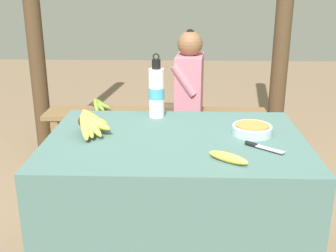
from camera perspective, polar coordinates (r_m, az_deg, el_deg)
market_counter at (r=2.12m, az=0.95°, el=-10.52°), size 1.21×0.85×0.70m
banana_bunch_ripe at (r=2.02m, az=-10.45°, el=0.53°), size 0.17×0.28×0.13m
serving_bowl at (r=2.05m, az=11.32°, el=-0.39°), size 0.19×0.19×0.05m
water_bottle at (r=2.24m, az=-1.58°, el=4.66°), size 0.08×0.08×0.34m
loose_banana_front at (r=1.72m, az=8.16°, el=-4.26°), size 0.17×0.14×0.04m
knife at (r=1.89m, az=12.17°, el=-2.66°), size 0.16×0.14×0.02m
wooden_bench at (r=3.41m, az=-1.62°, el=0.97°), size 1.79×0.32×0.40m
seated_vendor at (r=3.30m, az=2.11°, el=5.17°), size 0.42×0.41×1.06m
banana_bunch_green at (r=3.43m, az=-9.39°, el=2.89°), size 0.16×0.26×0.12m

